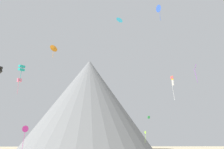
% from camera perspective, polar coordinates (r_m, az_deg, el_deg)
% --- Properties ---
extents(rock_massif, '(103.26, 103.26, 52.60)m').
position_cam_1_polar(rock_massif, '(132.98, -5.94, -7.36)').
color(rock_massif, slate).
rests_on(rock_massif, ground_plane).
extents(kite_teal_mid, '(1.96, 1.97, 5.09)m').
position_cam_1_polar(kite_teal_mid, '(64.44, -22.07, 1.53)').
color(kite_teal_mid, teal).
extents(kite_lime_low, '(0.52, 0.97, 4.42)m').
position_cam_1_polar(kite_lime_low, '(90.40, 8.49, -14.85)').
color(kite_lime_low, '#8CD133').
extents(kite_blue_high, '(1.33, 2.13, 4.63)m').
position_cam_1_polar(kite_blue_high, '(63.82, 11.88, 16.11)').
color(kite_blue_high, blue).
extents(kite_rainbow_mid, '(1.51, 1.51, 4.69)m').
position_cam_1_polar(kite_rainbow_mid, '(73.00, -22.57, -1.40)').
color(kite_rainbow_mid, '#E5668C').
extents(kite_yellow_high, '(0.95, 0.49, 1.56)m').
position_cam_1_polar(kite_yellow_high, '(85.92, 15.08, -0.84)').
color(kite_yellow_high, yellow).
extents(kite_magenta_low, '(1.40, 1.20, 5.74)m').
position_cam_1_polar(kite_magenta_low, '(57.01, -21.30, -12.91)').
color(kite_magenta_low, '#D1339E').
extents(kite_orange_high, '(2.51, 2.32, 4.19)m').
position_cam_1_polar(kite_orange_high, '(68.39, -14.59, 6.53)').
color(kite_orange_high, orange).
extents(kite_violet_mid, '(0.72, 0.84, 5.04)m').
position_cam_1_polar(kite_violet_mid, '(61.95, 20.56, 1.20)').
color(kite_violet_mid, purple).
extents(kite_red_mid, '(0.73, 0.67, 0.88)m').
position_cam_1_polar(kite_red_mid, '(70.37, 15.02, -0.73)').
color(kite_red_mid, red).
extents(kite_white_mid, '(0.66, 0.53, 5.75)m').
position_cam_1_polar(kite_white_mid, '(65.13, 15.29, -2.94)').
color(kite_white_mid, white).
extents(kite_green_low, '(0.80, 0.66, 0.81)m').
position_cam_1_polar(kite_green_low, '(65.51, 9.35, -10.71)').
color(kite_green_low, green).
extents(kite_cyan_high, '(1.95, 1.40, 1.74)m').
position_cam_1_polar(kite_cyan_high, '(58.16, 1.87, 13.66)').
color(kite_cyan_high, '#33BCDB').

